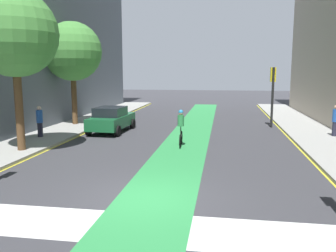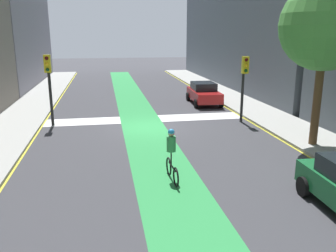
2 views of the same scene
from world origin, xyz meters
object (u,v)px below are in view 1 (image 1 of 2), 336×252
traffic_signal_far_right (273,85)px  cyclist_in_lane (181,127)px  car_green_left_far (111,119)px  pedestrian_sidewalk_left_a (40,121)px  street_tree_near (14,34)px  street_tree_far (72,52)px  pedestrian_sidewalk_right_a (335,120)px

traffic_signal_far_right → cyclist_in_lane: 8.98m
traffic_signal_far_right → car_green_left_far: size_ratio=0.93×
pedestrian_sidewalk_left_a → street_tree_near: 5.42m
pedestrian_sidewalk_left_a → street_tree_far: (-0.09, 4.86, 4.00)m
traffic_signal_far_right → street_tree_far: 13.54m
pedestrian_sidewalk_left_a → traffic_signal_far_right: bearing=26.0°
cyclist_in_lane → pedestrian_sidewalk_left_a: (-7.89, 0.58, 0.05)m
cyclist_in_lane → street_tree_far: size_ratio=0.27×
car_green_left_far → street_tree_far: bearing=149.0°
pedestrian_sidewalk_right_a → cyclist_in_lane: bearing=-158.0°
pedestrian_sidewalk_right_a → street_tree_near: (-15.34, -5.93, 4.31)m
pedestrian_sidewalk_left_a → street_tree_near: street_tree_near is taller
traffic_signal_far_right → car_green_left_far: bearing=-160.7°
car_green_left_far → pedestrian_sidewalk_left_a: bearing=-137.1°
cyclist_in_lane → pedestrian_sidewalk_left_a: 7.91m
street_tree_near → street_tree_far: 8.09m
pedestrian_sidewalk_right_a → street_tree_far: size_ratio=0.25×
pedestrian_sidewalk_right_a → street_tree_far: 16.85m
traffic_signal_far_right → pedestrian_sidewalk_left_a: traffic_signal_far_right is taller
pedestrian_sidewalk_left_a → pedestrian_sidewalk_right_a: bearing=9.7°
street_tree_near → cyclist_in_lane: bearing=20.0°
car_green_left_far → pedestrian_sidewalk_left_a: 4.30m
car_green_left_far → street_tree_far: street_tree_far is taller
pedestrian_sidewalk_left_a → car_green_left_far: bearing=42.9°
pedestrian_sidewalk_right_a → pedestrian_sidewalk_left_a: bearing=-170.3°
traffic_signal_far_right → street_tree_far: street_tree_far is taller
cyclist_in_lane → street_tree_near: 8.72m
cyclist_in_lane → pedestrian_sidewalk_left_a: same height
traffic_signal_far_right → pedestrian_sidewalk_left_a: bearing=-154.0°
car_green_left_far → pedestrian_sidewalk_right_a: size_ratio=2.46×
traffic_signal_far_right → cyclist_in_lane: traffic_signal_far_right is taller
cyclist_in_lane → street_tree_far: 10.48m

